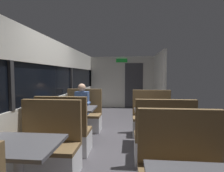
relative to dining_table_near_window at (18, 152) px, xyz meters
The scene contains 13 objects.
ground_plane 2.36m from the dining_table_near_window, 66.82° to the left, with size 3.30×9.20×0.02m, color #423F44.
carriage_window_panel_left 2.21m from the dining_table_near_window, 104.90° to the left, with size 0.09×8.48×2.30m.
carriage_end_bulkhead 6.38m from the dining_table_near_window, 81.37° to the left, with size 2.90×0.11×2.30m.
carriage_aisle_panel_right 5.63m from the dining_table_near_window, 65.26° to the left, with size 0.08×2.40×2.30m, color beige.
dining_table_near_window is the anchor object (origin of this frame).
bench_near_window_facing_entry 0.77m from the dining_table_near_window, 90.00° to the left, with size 0.95×0.50×1.10m.
dining_table_mid_window 2.11m from the dining_table_near_window, 90.00° to the left, with size 0.90×0.70×0.74m.
bench_mid_window_facing_end 1.45m from the dining_table_near_window, 90.00° to the left, with size 0.95×0.50×1.10m.
bench_mid_window_facing_entry 2.83m from the dining_table_near_window, 90.00° to the left, with size 0.95×0.50×1.10m.
dining_table_rear_aisle 2.62m from the dining_table_near_window, 46.93° to the left, with size 0.90×0.70×0.74m.
bench_rear_aisle_facing_end 2.19m from the dining_table_near_window, 34.17° to the left, with size 0.95×0.50×1.10m.
bench_rear_aisle_facing_entry 3.18m from the dining_table_near_window, 55.60° to the left, with size 0.95×0.50×1.10m.
seated_passenger 2.74m from the dining_table_near_window, 90.00° to the left, with size 0.47×0.55×1.26m.
Camera 1 is at (0.31, -3.89, 1.49)m, focal length 28.58 mm.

